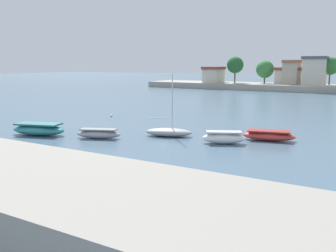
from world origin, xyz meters
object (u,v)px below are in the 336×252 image
Objects in this scene: moored_boat_3 at (224,138)px; moored_boat_4 at (269,136)px; moored_boat_2 at (169,132)px; moored_boat_0 at (39,129)px; mooring_buoy_2 at (111,116)px; moored_boat_1 at (99,134)px.

moored_boat_4 is at bearing 21.96° from moored_boat_3.
moored_boat_3 is at bearing -23.01° from moored_boat_2.
moored_boat_4 is at bearing 6.83° from moored_boat_0.
moored_boat_4 is (18.95, 8.44, -0.12)m from moored_boat_0.
mooring_buoy_2 is (-20.81, 4.30, -0.27)m from moored_boat_4.
moored_boat_0 reaches higher than moored_boat_3.
moored_boat_3 reaches higher than mooring_buoy_2.
mooring_buoy_2 is at bearing 155.29° from moored_boat_4.
moored_boat_0 is 0.98× the size of moored_boat_2.
moored_boat_4 is at bearing -11.68° from mooring_buoy_2.
mooring_buoy_2 is at bearing 102.11° from moored_boat_1.
mooring_buoy_2 is at bearing 131.10° from moored_boat_2.
moored_boat_2 is 8.79m from moored_boat_4.
moored_boat_0 is 6.01m from moored_boat_1.
mooring_buoy_2 is (-12.48, 7.11, -0.25)m from moored_boat_2.
moored_boat_3 is 12.34× the size of mooring_buoy_2.
moored_boat_0 is at bearing 173.46° from moored_boat_1.
moored_boat_1 is 14.81m from moored_boat_4.
moored_boat_2 reaches higher than moored_boat_4.
moored_boat_2 is 14.36m from mooring_buoy_2.
moored_boat_1 is at bearing -165.73° from moored_boat_4.
moored_boat_0 reaches higher than moored_boat_4.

